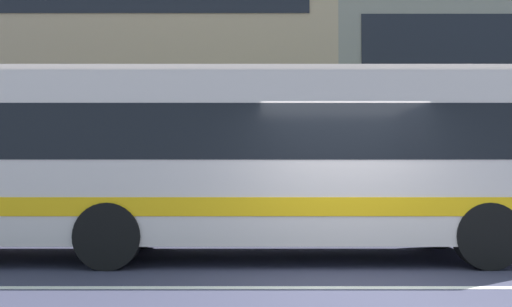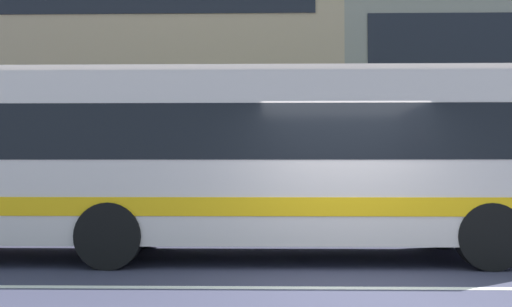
# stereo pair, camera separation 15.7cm
# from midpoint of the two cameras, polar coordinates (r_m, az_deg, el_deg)

# --- Properties ---
(ground_plane) EXTENTS (160.00, 160.00, 0.00)m
(ground_plane) POSITION_cam_midpoint_polar(r_m,az_deg,el_deg) (7.36, 10.22, -13.28)
(ground_plane) COLOR #333448
(lane_centre_line) EXTENTS (60.00, 0.16, 0.01)m
(lane_centre_line) POSITION_cam_midpoint_polar(r_m,az_deg,el_deg) (7.35, 10.22, -13.25)
(lane_centre_line) COLOR silver
(lane_centre_line) RESTS_ON ground_plane
(hedge_row_far) EXTENTS (16.30, 1.10, 0.80)m
(hedge_row_far) POSITION_cam_midpoint_polar(r_m,az_deg,el_deg) (13.63, 12.60, -6.17)
(hedge_row_far) COLOR #274A21
(hedge_row_far) RESTS_ON ground_plane
(apartment_block_left) EXTENTS (23.10, 10.24, 13.49)m
(apartment_block_left) POSITION_cam_midpoint_polar(r_m,az_deg,el_deg) (25.14, -21.17, 10.56)
(apartment_block_left) COLOR tan
(apartment_block_left) RESTS_ON ground_plane
(transit_bus) EXTENTS (11.86, 2.58, 3.09)m
(transit_bus) POSITION_cam_midpoint_polar(r_m,az_deg,el_deg) (9.64, -9.05, -0.30)
(transit_bus) COLOR beige
(transit_bus) RESTS_ON ground_plane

